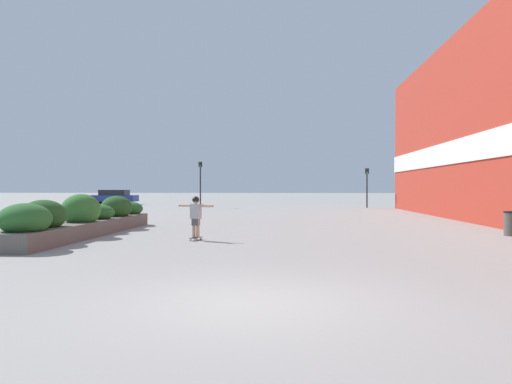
# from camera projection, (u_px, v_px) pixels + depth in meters

# --- Properties ---
(ground_plane) EXTENTS (300.00, 300.00, 0.00)m
(ground_plane) POSITION_uv_depth(u_px,v_px,m) (251.00, 303.00, 7.10)
(ground_plane) COLOR gray
(building_wall_right) EXTENTS (0.67, 38.33, 9.50)m
(building_wall_right) POSITION_uv_depth(u_px,v_px,m) (499.00, 113.00, 20.67)
(building_wall_right) COLOR #B23323
(building_wall_right) RESTS_ON ground_plane
(planter_box) EXTENTS (1.48, 10.18, 1.44)m
(planter_box) POSITION_uv_depth(u_px,v_px,m) (84.00, 219.00, 16.93)
(planter_box) COLOR #605B54
(planter_box) RESTS_ON ground_plane
(skateboard) EXTENTS (0.35, 0.60, 0.09)m
(skateboard) POSITION_uv_depth(u_px,v_px,m) (196.00, 238.00, 15.55)
(skateboard) COLOR black
(skateboard) RESTS_ON ground_plane
(skateboarder) EXTENTS (1.17, 0.42, 1.29)m
(skateboarder) POSITION_uv_depth(u_px,v_px,m) (196.00, 212.00, 15.54)
(skateboarder) COLOR tan
(skateboarder) RESTS_ON skateboard
(car_leftmost) EXTENTS (4.54, 1.93, 1.39)m
(car_leftmost) POSITION_uv_depth(u_px,v_px,m) (486.00, 198.00, 44.42)
(car_leftmost) COLOR navy
(car_leftmost) RESTS_ON ground_plane
(car_center_left) EXTENTS (4.69, 2.04, 1.44)m
(car_center_left) POSITION_uv_depth(u_px,v_px,m) (113.00, 197.00, 48.61)
(car_center_left) COLOR navy
(car_center_left) RESTS_ON ground_plane
(traffic_light_left) EXTENTS (0.28, 0.30, 3.83)m
(traffic_light_left) POSITION_uv_depth(u_px,v_px,m) (200.00, 177.00, 41.79)
(traffic_light_left) COLOR black
(traffic_light_left) RESTS_ON ground_plane
(traffic_light_right) EXTENTS (0.28, 0.30, 3.24)m
(traffic_light_right) POSITION_uv_depth(u_px,v_px,m) (367.00, 181.00, 40.91)
(traffic_light_right) COLOR black
(traffic_light_right) RESTS_ON ground_plane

